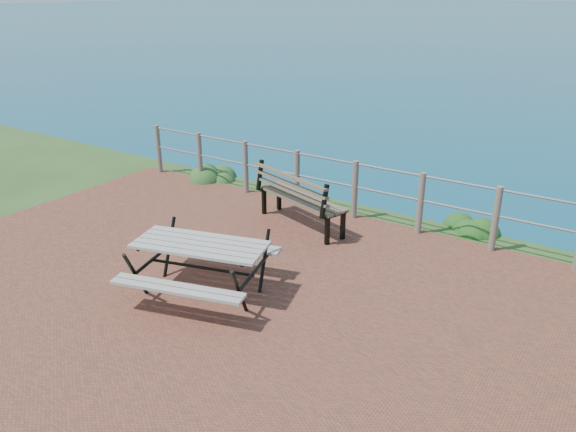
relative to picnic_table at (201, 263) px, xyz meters
name	(u,v)px	position (x,y,z in m)	size (l,w,h in m)	color
ground	(228,304)	(0.43, -0.02, -0.45)	(10.00, 7.00, 0.12)	brown
safety_railing	(355,187)	(0.43, 3.33, 0.13)	(9.40, 0.10, 1.00)	#6B5B4C
picnic_table	(201,263)	(0.00, 0.00, 0.00)	(1.77, 1.39, 0.70)	gray
park_bench	(302,190)	(-0.12, 2.54, 0.20)	(1.78, 0.94, 0.98)	brown
shrub_lip_west	(215,179)	(-2.93, 3.65, -0.45)	(0.70, 0.70, 0.41)	#1E5220
shrub_lip_east	(471,230)	(2.25, 3.94, -0.45)	(0.75, 0.75, 0.48)	#184A16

